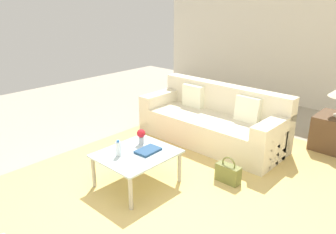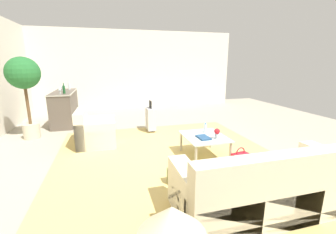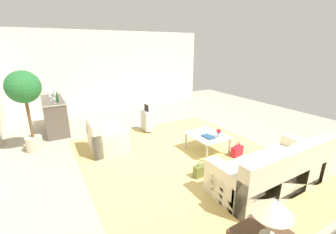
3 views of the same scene
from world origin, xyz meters
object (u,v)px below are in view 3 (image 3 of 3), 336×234
table_lamp (273,207)px  handbag_olive (201,170)px  wine_bottle_green (57,98)px  armchair (105,140)px  coffee_table (207,137)px  wine_glass_left_of_centre (50,97)px  potted_ficus (25,94)px  wine_glass_rightmost (48,92)px  water_bottle (206,128)px  handbag_red (237,151)px  coffee_table_book (208,137)px  bar_console (55,115)px  wine_bottle_clear (54,92)px  flower_vase (219,132)px  wine_glass_right_of_centre (49,94)px  wine_glass_leftmost (54,99)px  suitcase_silver (147,120)px  couch (275,173)px

table_lamp → handbag_olive: 2.25m
wine_bottle_green → handbag_olive: (-3.82, -2.16, -0.99)m
armchair → coffee_table: armchair is taller
wine_glass_left_of_centre → potted_ficus: potted_ficus is taller
wine_glass_rightmost → water_bottle: bearing=-140.2°
handbag_red → coffee_table_book: bearing=52.1°
coffee_table → wine_bottle_green: size_ratio=3.08×
bar_console → potted_ficus: size_ratio=0.87×
bar_console → potted_ficus: bearing=155.2°
wine_bottle_clear → flower_vase: bearing=-143.4°
table_lamp → wine_glass_right_of_centre: bearing=14.2°
handbag_red → wine_glass_leftmost: bearing=45.8°
suitcase_silver → wine_bottle_clear: bearing=48.9°
handbag_olive → handbag_red: 1.32m
coffee_table → table_lamp: 3.22m
wine_glass_left_of_centre → wine_glass_rightmost: same height
coffee_table → wine_bottle_green: 4.29m
water_bottle → suitcase_silver: (1.80, 0.80, -0.18)m
wine_glass_rightmost → wine_glass_leftmost: bearing=-176.5°
armchair → handbag_red: bearing=-125.1°
flower_vase → wine_glass_rightmost: 5.46m
couch → wine_glass_leftmost: bearing=34.0°
wine_bottle_clear → coffee_table_book: bearing=-144.8°
table_lamp → wine_bottle_green: 5.99m
table_lamp → wine_bottle_clear: 6.96m
flower_vase → suitcase_silver: size_ratio=0.24×
coffee_table_book → suitcase_silver: suitcase_silver is taller
flower_vase → handbag_olive: flower_vase is taller
couch → wine_glass_leftmost: (4.70, 3.18, 0.80)m
armchair → wine_glass_right_of_centre: (2.40, 0.98, 0.81)m
coffee_table_book → handbag_red: bearing=-130.5°
wine_glass_left_of_centre → couch: bearing=-147.5°
wine_bottle_clear → suitcase_silver: wine_bottle_clear is taller
armchair → flower_vase: armchair is taller
table_lamp → handbag_olive: (1.98, -0.68, -0.81)m
table_lamp → wine_bottle_green: wine_bottle_green is taller
bar_console → wine_glass_right_of_centre: 0.63m
wine_bottle_clear → handbag_olive: wine_bottle_clear is taller
bar_console → handbag_red: 5.41m
flower_vase → handbag_red: bearing=-135.8°
table_lamp → bar_console: (6.30, 1.60, -0.43)m
armchair → couch: bearing=-143.9°
couch → armchair: size_ratio=2.67×
coffee_table → wine_glass_left_of_centre: (3.30, 3.14, 0.72)m
flower_vase → wine_glass_right_of_centre: size_ratio=1.33×
water_bottle → handbag_red: size_ratio=0.57×
suitcase_silver → handbag_olive: size_ratio=2.37×
suitcase_silver → wine_bottle_green: bearing=66.4°
bar_console → wine_glass_right_of_centre: bearing=11.9°
water_bottle → wine_glass_left_of_centre: (3.10, 3.24, 0.57)m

